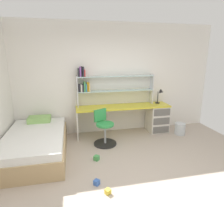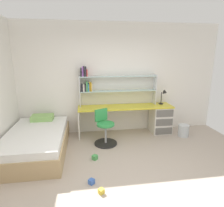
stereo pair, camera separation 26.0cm
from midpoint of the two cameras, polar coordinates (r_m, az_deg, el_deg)
The scene contains 11 objects.
ground_plane at distance 3.34m, azimuth 7.98°, elevation -22.44°, with size 5.63×5.42×0.02m, color #B2A393.
room_shell at distance 3.77m, azimuth -13.49°, elevation 4.83°, with size 5.63×5.42×2.78m.
desk at distance 5.07m, azimuth 12.78°, elevation -3.94°, with size 2.38×0.53×0.74m.
bookshelf_hutch at distance 4.73m, azimuth -0.03°, elevation 5.91°, with size 1.95×0.22×0.99m.
desk_lamp at distance 5.13m, azimuth 16.84°, elevation 2.55°, with size 0.20×0.17×0.38m.
swivel_chair at distance 4.37m, azimuth -0.44°, elevation -8.18°, with size 0.52×0.52×0.79m.
bed_platform at distance 4.27m, azimuth -20.06°, elevation -10.77°, with size 1.18×1.94×0.59m.
waste_bin at distance 5.19m, azimuth 22.05°, elevation -7.55°, with size 0.26×0.26×0.30m, color silver.
toy_block_blue_0 at distance 3.25m, azimuth -3.73°, elevation -22.41°, with size 0.08×0.08×0.08m, color #3860B7.
toy_block_yellow_1 at distance 3.08m, azimuth -0.60°, elevation -24.87°, with size 0.07×0.07×0.07m, color gold.
toy_block_green_2 at distance 3.86m, azimuth -3.20°, elevation -15.88°, with size 0.09×0.09×0.09m, color #479E51.
Camera 2 is at (-0.68, -2.59, 1.97)m, focal length 30.44 mm.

